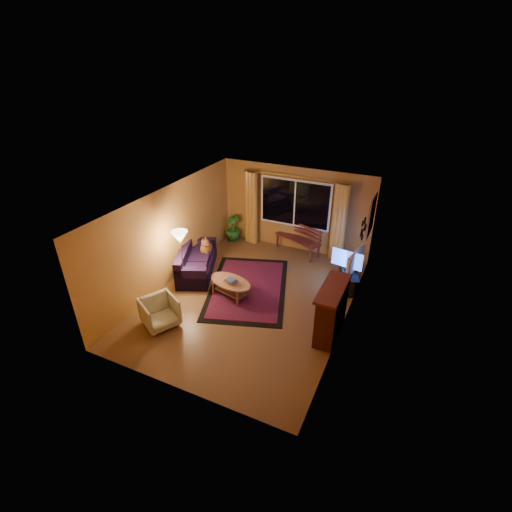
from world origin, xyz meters
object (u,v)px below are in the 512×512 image
at_px(sofa, 197,260).
at_px(armchair, 160,311).
at_px(tv_console, 348,278).
at_px(coffee_table, 231,288).
at_px(floor_lamp, 182,261).
at_px(bench, 297,246).

distance_m(sofa, armchair, 2.27).
relative_size(sofa, tv_console, 1.68).
bearing_deg(coffee_table, floor_lamp, -171.48).
bearing_deg(armchair, tv_console, -16.99).
distance_m(floor_lamp, coffee_table, 1.37).
distance_m(armchair, floor_lamp, 1.54).
height_order(armchair, coffee_table, armchair).
height_order(armchair, floor_lamp, floor_lamp).
bearing_deg(bench, tv_console, -10.89).
bearing_deg(tv_console, floor_lamp, -171.77).
bearing_deg(tv_console, armchair, -153.88).
xyz_separation_m(armchair, tv_console, (3.38, 3.28, -0.13)).
xyz_separation_m(bench, sofa, (-2.08, -2.22, 0.16)).
bearing_deg(floor_lamp, armchair, -75.93).
relative_size(armchair, coffee_table, 0.63).
xyz_separation_m(bench, armchair, (-1.59, -4.44, 0.14)).
relative_size(sofa, floor_lamp, 1.19).
bearing_deg(floor_lamp, sofa, 98.91).
distance_m(floor_lamp, tv_console, 4.21).
height_order(bench, coffee_table, bench).
bearing_deg(armchair, floor_lamp, 42.97).
xyz_separation_m(sofa, armchair, (0.48, -2.22, -0.02)).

